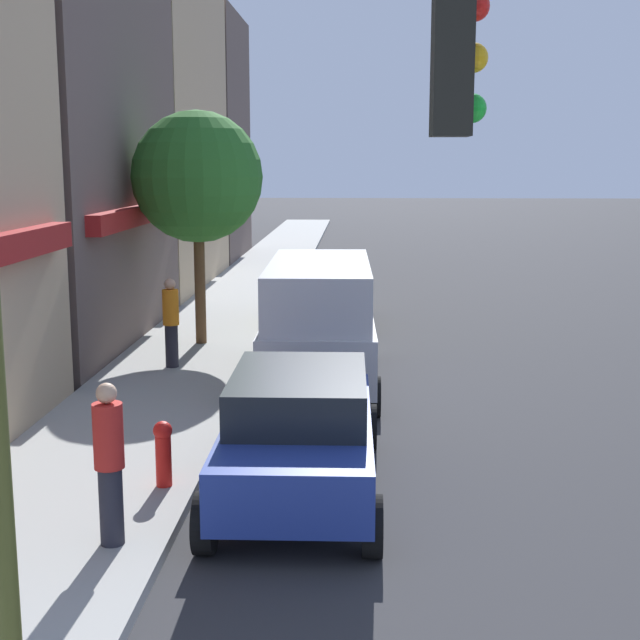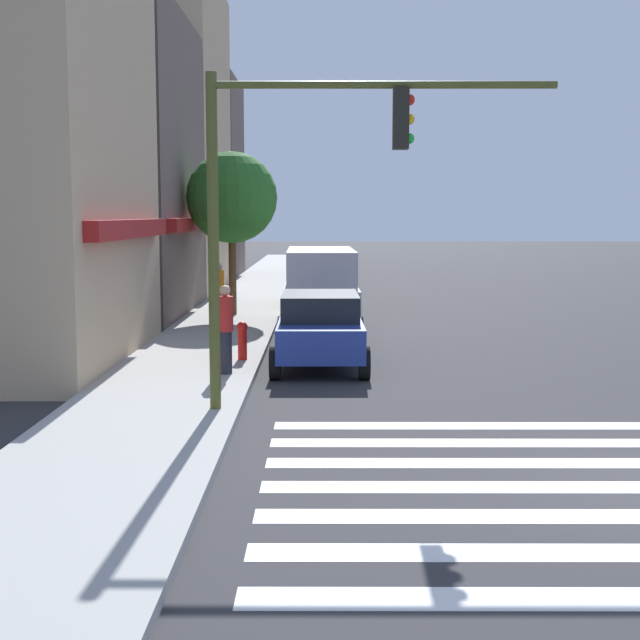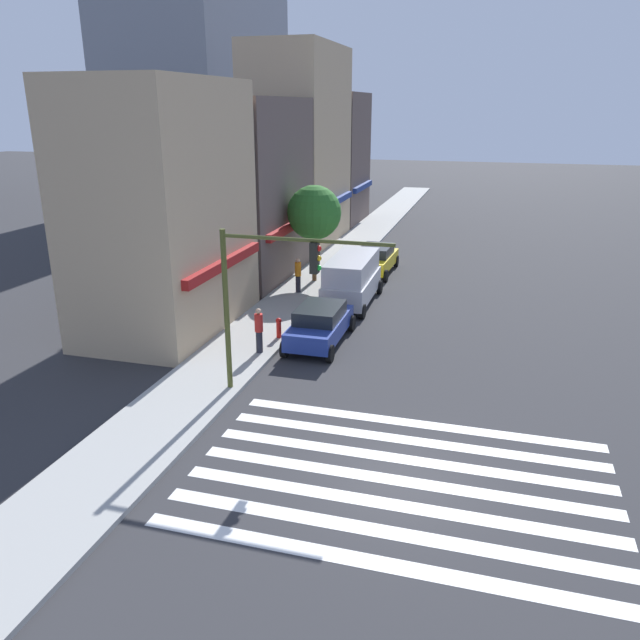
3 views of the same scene
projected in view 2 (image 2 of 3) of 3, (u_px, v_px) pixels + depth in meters
The scene contains 10 objects.
sidewalk_left at pixel (89, 481), 10.87m from camera, with size 120.00×3.00×0.15m.
storefront_row at pixel (137, 155), 32.81m from camera, with size 34.60×5.30×12.97m.
traffic_signal at pixel (300, 179), 14.17m from camera, with size 0.32×5.53×5.54m.
sedan_blue at pixel (320, 327), 19.63m from camera, with size 4.42×2.02×1.59m.
van_silver at pixel (321, 287), 25.15m from camera, with size 5.04×2.22×2.34m.
sedan_yellow at pixel (321, 285), 31.29m from camera, with size 4.45×2.02×1.59m.
pedestrian_red_jacket at pixel (225, 328), 17.69m from camera, with size 0.32×0.32×1.77m.
pedestrian_orange_vest at pixel (219, 292), 25.89m from camera, with size 0.32×0.32×1.77m.
fire_hydrant at pixel (242, 339), 19.47m from camera, with size 0.24×0.24×0.84m.
street_tree at pixel (232, 198), 27.93m from camera, with size 2.86×2.86×5.13m.
Camera 2 is at (-10.55, 4.64, 3.31)m, focal length 50.00 mm.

